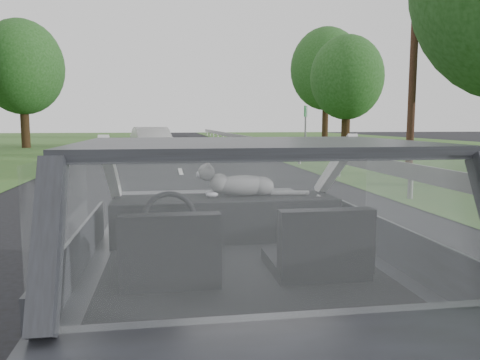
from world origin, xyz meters
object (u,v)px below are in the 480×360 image
object	(u,v)px
subject_car	(238,260)
highway_sign	(305,129)
cat	(243,184)
utility_pole	(414,54)
other_car	(152,143)

from	to	relation	value
subject_car	highway_sign	xyz separation A→B (m)	(6.98, 21.77, 0.48)
cat	highway_sign	size ratio (longest dim) A/B	0.24
highway_sign	cat	bearing A→B (deg)	-83.74
cat	highway_sign	world-z (taller)	highway_sign
subject_car	cat	world-z (taller)	subject_car
subject_car	utility_pole	distance (m)	14.08
cat	other_car	bearing A→B (deg)	95.39
highway_sign	utility_pole	size ratio (longest dim) A/B	0.33
subject_car	highway_sign	size ratio (longest dim) A/B	1.66
subject_car	utility_pole	world-z (taller)	utility_pole
utility_pole	highway_sign	bearing A→B (deg)	92.58
highway_sign	utility_pole	distance (m)	10.50
highway_sign	utility_pole	xyz separation A→B (m)	(0.46, -10.19, 2.49)
other_car	highway_sign	bearing A→B (deg)	14.35
cat	other_car	xyz separation A→B (m)	(-1.18, 17.30, -0.42)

